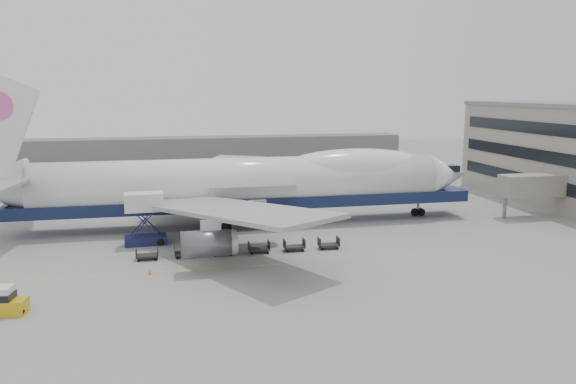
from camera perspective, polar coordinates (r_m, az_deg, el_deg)
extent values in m
plane|color=gray|center=(63.08, -3.23, -5.82)|extent=(260.00, 260.00, 0.00)
cube|color=gold|center=(57.41, -2.29, -7.44)|extent=(60.00, 0.15, 0.01)
cube|color=gray|center=(84.88, 23.53, 0.62)|extent=(9.00, 3.00, 3.00)
cylinder|color=slate|center=(83.15, 21.14, -1.51)|extent=(0.50, 0.50, 3.00)
cube|color=slate|center=(130.66, -12.41, 3.88)|extent=(110.00, 8.00, 7.00)
cylinder|color=white|center=(73.45, -4.73, 1.01)|extent=(52.00, 6.40, 6.40)
cube|color=#111C3F|center=(74.03, -3.93, -0.91)|extent=(60.00, 5.76, 1.50)
cone|color=white|center=(82.29, 15.73, 1.66)|extent=(6.00, 6.40, 6.40)
ellipsoid|color=white|center=(76.74, 6.89, 2.70)|extent=(20.67, 5.78, 4.56)
cube|color=#9EA0A3|center=(59.27, -5.80, -1.82)|extent=(20.35, 26.74, 2.26)
cube|color=#9EA0A3|center=(87.30, -7.90, 2.02)|extent=(20.35, 26.74, 2.26)
cylinder|color=#595B60|center=(92.12, -9.95, 1.01)|extent=(4.80, 2.60, 2.60)
cylinder|color=#595B60|center=(83.71, -5.59, 0.19)|extent=(4.80, 2.60, 2.60)
cylinder|color=#595B60|center=(64.27, -3.53, -2.85)|extent=(4.80, 2.60, 2.60)
cylinder|color=#595B60|center=(54.97, -8.33, -5.20)|extent=(4.80, 2.60, 2.60)
cylinder|color=slate|center=(81.28, 13.08, -1.51)|extent=(0.36, 0.36, 2.50)
cylinder|color=black|center=(81.42, 13.06, -1.99)|extent=(1.10, 0.45, 1.10)
cylinder|color=slate|center=(71.06, -6.77, -3.00)|extent=(0.36, 0.36, 2.50)
cylinder|color=black|center=(71.23, -6.75, -3.54)|extent=(1.10, 0.45, 1.10)
cylinder|color=slate|center=(76.90, -7.19, -1.99)|extent=(0.36, 0.36, 2.50)
cylinder|color=black|center=(77.05, -7.18, -2.50)|extent=(1.10, 0.45, 1.10)
cube|color=#191E4B|center=(66.83, -14.24, -4.75)|extent=(4.77, 2.45, 1.03)
cube|color=silver|center=(65.84, -14.41, -0.97)|extent=(4.41, 2.62, 2.06)
cube|color=#191E4B|center=(65.29, -14.36, -3.04)|extent=(3.34, 0.27, 3.69)
cube|color=#191E4B|center=(67.29, -14.30, -2.64)|extent=(3.34, 0.27, 3.69)
cube|color=slate|center=(67.30, -14.37, -0.73)|extent=(2.29, 1.22, 0.15)
cylinder|color=black|center=(66.05, -15.73, -5.08)|extent=(0.84, 0.33, 0.84)
cylinder|color=black|center=(67.85, -15.64, -4.67)|extent=(0.84, 0.33, 0.84)
cylinder|color=black|center=(65.90, -12.80, -4.98)|extent=(0.84, 0.33, 0.84)
cylinder|color=black|center=(67.71, -12.79, -4.57)|extent=(0.84, 0.33, 0.84)
cube|color=gold|center=(50.48, -26.72, -10.37)|extent=(3.31, 2.10, 1.22)
cube|color=silver|center=(50.25, -27.18, -9.16)|extent=(1.98, 1.79, 1.11)
cube|color=black|center=(50.32, -27.16, -9.40)|extent=(2.11, 1.92, 0.55)
cylinder|color=black|center=(49.63, -25.65, -10.91)|extent=(0.77, 0.33, 0.77)
cylinder|color=black|center=(50.94, -25.28, -10.34)|extent=(0.77, 0.33, 0.77)
cone|color=#FF640D|center=(56.14, -13.87, -7.89)|extent=(0.33, 0.33, 0.52)
cube|color=#FF640D|center=(56.22, -13.85, -8.12)|extent=(0.35, 0.35, 0.03)
cube|color=#2D2D30|center=(60.89, -14.11, -6.28)|extent=(2.30, 1.35, 0.18)
cube|color=#2D2D30|center=(60.83, -15.17, -5.95)|extent=(0.08, 1.35, 0.90)
cube|color=#2D2D30|center=(60.74, -13.08, -5.88)|extent=(0.08, 1.35, 0.90)
cylinder|color=black|center=(60.48, -14.92, -6.72)|extent=(0.30, 0.12, 0.30)
cylinder|color=black|center=(61.54, -14.88, -6.43)|extent=(0.30, 0.12, 0.30)
cylinder|color=black|center=(60.41, -13.30, -6.67)|extent=(0.30, 0.12, 0.30)
cylinder|color=black|center=(61.47, -13.29, -6.37)|extent=(0.30, 0.12, 0.30)
cube|color=#2D2D30|center=(60.85, -10.37, -6.14)|extent=(2.30, 1.35, 0.18)
cube|color=#2D2D30|center=(60.72, -11.43, -5.82)|extent=(0.08, 1.35, 0.90)
cube|color=#2D2D30|center=(60.77, -9.34, -5.74)|extent=(0.08, 1.35, 0.90)
cylinder|color=black|center=(60.39, -11.16, -6.59)|extent=(0.30, 0.12, 0.30)
cylinder|color=black|center=(61.45, -11.18, -6.30)|extent=(0.30, 0.12, 0.30)
cylinder|color=black|center=(60.43, -9.54, -6.53)|extent=(0.30, 0.12, 0.30)
cylinder|color=black|center=(61.49, -9.58, -6.23)|extent=(0.30, 0.12, 0.30)
cube|color=#2D2D30|center=(61.07, -6.65, -5.98)|extent=(2.30, 1.35, 0.18)
cube|color=#2D2D30|center=(60.87, -7.69, -5.66)|extent=(0.08, 1.35, 0.90)
cube|color=#2D2D30|center=(61.06, -5.62, -5.57)|extent=(0.08, 1.35, 0.90)
cylinder|color=black|center=(60.56, -7.40, -6.43)|extent=(0.30, 0.12, 0.30)
cylinder|color=black|center=(61.61, -7.48, -6.14)|extent=(0.30, 0.12, 0.30)
cylinder|color=black|center=(60.71, -5.79, -6.36)|extent=(0.30, 0.12, 0.30)
cylinder|color=black|center=(61.76, -5.90, -6.07)|extent=(0.30, 0.12, 0.30)
cube|color=#2D2D30|center=(61.54, -2.97, -5.79)|extent=(2.30, 1.35, 0.18)
cube|color=#2D2D30|center=(61.27, -3.99, -5.49)|extent=(0.08, 1.35, 0.90)
cube|color=#2D2D30|center=(61.61, -1.96, -5.38)|extent=(0.08, 1.35, 0.90)
cylinder|color=black|center=(60.98, -3.67, -6.25)|extent=(0.30, 0.12, 0.30)
cylinder|color=black|center=(62.02, -3.83, -5.96)|extent=(0.30, 0.12, 0.30)
cylinder|color=black|center=(61.24, -2.09, -6.16)|extent=(0.30, 0.12, 0.30)
cylinder|color=black|center=(62.28, -2.27, -5.88)|extent=(0.30, 0.12, 0.30)
cube|color=#2D2D30|center=(62.26, 0.64, -5.59)|extent=(2.30, 1.35, 0.18)
cube|color=#2D2D30|center=(61.93, -0.36, -5.29)|extent=(0.08, 1.35, 0.90)
cube|color=#2D2D30|center=(62.40, 1.63, -5.18)|extent=(0.08, 1.35, 0.90)
cylinder|color=black|center=(61.65, -0.02, -6.04)|extent=(0.30, 0.12, 0.30)
cylinder|color=black|center=(62.68, -0.23, -5.77)|extent=(0.30, 0.12, 0.30)
cylinder|color=black|center=(62.01, 1.52, -5.95)|extent=(0.30, 0.12, 0.30)
cylinder|color=black|center=(63.04, 1.29, -5.67)|extent=(0.30, 0.12, 0.30)
cube|color=#2D2D30|center=(63.22, 4.15, -5.37)|extent=(2.30, 1.35, 0.18)
cube|color=#2D2D30|center=(62.82, 3.19, -5.08)|extent=(0.08, 1.35, 0.90)
cube|color=#2D2D30|center=(63.42, 5.11, -4.96)|extent=(0.08, 1.35, 0.90)
cylinder|color=black|center=(62.56, 3.54, -5.82)|extent=(0.30, 0.12, 0.30)
cylinder|color=black|center=(63.58, 3.27, -5.55)|extent=(0.30, 0.12, 0.30)
cylinder|color=black|center=(63.03, 5.03, -5.72)|extent=(0.30, 0.12, 0.30)
cylinder|color=black|center=(64.04, 4.74, -5.45)|extent=(0.30, 0.12, 0.30)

